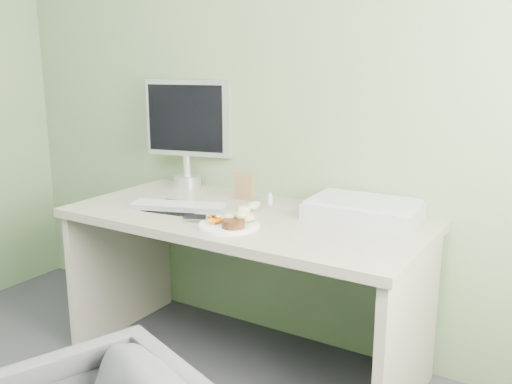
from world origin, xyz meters
The scene contains 14 objects.
wall_back centered at (0.00, 2.00, 1.35)m, with size 3.50×3.50×0.00m, color #64815B.
desk centered at (0.00, 1.62, 0.55)m, with size 1.60×0.75×0.73m.
plate centered at (0.05, 1.43, 0.74)m, with size 0.25×0.25×0.01m, color white.
steak centered at (0.09, 1.40, 0.76)m, with size 0.09×0.09×0.03m, color black.
potato_pile centered at (0.08, 1.48, 0.78)m, with size 0.12×0.09×0.07m, color tan.
carrot_heap centered at (0.00, 1.41, 0.76)m, with size 0.06×0.05×0.04m, color orange.
steak_knife centered at (-0.07, 1.43, 0.76)m, with size 0.24×0.11×0.02m.
mousepad centered at (-0.33, 1.56, 0.73)m, with size 0.26×0.23×0.00m, color black.
keyboard centered at (-0.31, 1.54, 0.75)m, with size 0.43×0.13×0.02m, color white.
computer_mouse centered at (-0.01, 1.72, 0.75)m, with size 0.06×0.10×0.04m, color white.
photo_frame centered at (-0.14, 1.84, 0.80)m, with size 0.11×0.01×0.13m, color #8F6042.
eyedrop_bottle centered at (0.01, 1.83, 0.76)m, with size 0.02×0.02×0.07m.
scanner centered at (0.47, 1.84, 0.77)m, with size 0.46×0.31×0.07m, color #ABACB2.
monitor centered at (-0.55, 1.94, 1.05)m, with size 0.47×0.17×0.56m.
Camera 1 is at (1.32, -0.40, 1.41)m, focal length 40.00 mm.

